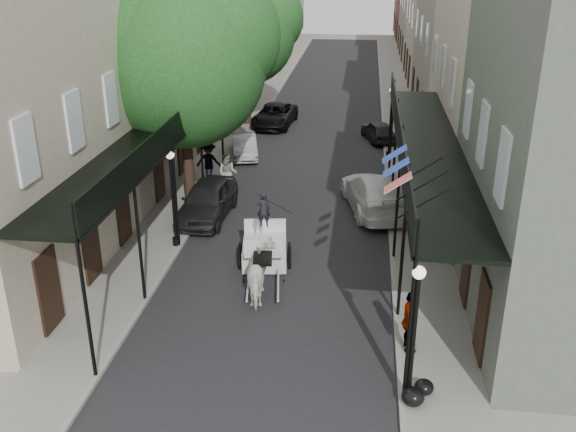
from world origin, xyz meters
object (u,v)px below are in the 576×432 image
(pedestrian_sidewalk_right, at_px, (410,322))
(car_right_far, at_px, (379,131))
(lamppost_right_near, at_px, (414,333))
(tree_far, at_px, (252,30))
(tree_near, at_px, (193,55))
(lamppost_left, at_px, (173,197))
(horse, at_px, (263,273))
(car_left_near, at_px, (207,200))
(pedestrian_walking, at_px, (228,173))
(pedestrian_sidewalk_left, at_px, (209,161))
(carriage, at_px, (265,229))
(car_left_mid, at_px, (244,146))
(car_right_near, at_px, (375,193))
(car_left_far, at_px, (275,115))
(lamppost_right_far, at_px, (391,121))

(pedestrian_sidewalk_right, bearing_deg, car_right_far, 1.10)
(lamppost_right_near, bearing_deg, tree_far, 107.68)
(tree_near, relative_size, tree_far, 1.12)
(tree_far, xyz_separation_m, car_right_far, (7.85, -2.77, -5.24))
(lamppost_left, bearing_deg, horse, -40.67)
(lamppost_left, bearing_deg, car_left_near, 80.54)
(pedestrian_walking, xyz_separation_m, pedestrian_sidewalk_left, (-1.12, 1.09, 0.17))
(carriage, relative_size, pedestrian_sidewalk_left, 1.55)
(car_right_far, bearing_deg, lamppost_right_near, 75.14)
(car_left_near, xyz_separation_m, car_right_far, (7.20, 12.41, -0.19))
(tree_near, xyz_separation_m, car_left_near, (0.60, -1.18, -5.71))
(pedestrian_sidewalk_left, bearing_deg, car_right_far, -133.76)
(tree_near, height_order, car_left_mid, tree_near)
(lamppost_left, xyz_separation_m, car_right_near, (7.41, 4.64, -1.26))
(tree_far, xyz_separation_m, car_left_far, (1.38, -0.18, -5.17))
(pedestrian_sidewalk_right, height_order, car_right_near, pedestrian_sidewalk_right)
(lamppost_right_near, height_order, car_left_mid, lamppost_right_near)
(horse, relative_size, car_left_far, 0.44)
(car_right_near, bearing_deg, pedestrian_walking, -24.45)
(car_left_mid, bearing_deg, pedestrian_walking, -101.13)
(lamppost_right_far, height_order, pedestrian_walking, lamppost_right_far)
(tree_near, relative_size, car_right_near, 1.77)
(lamppost_right_far, distance_m, car_right_near, 7.51)
(tree_far, relative_size, lamppost_right_near, 2.32)
(carriage, height_order, pedestrian_sidewalk_left, carriage)
(pedestrian_sidewalk_left, distance_m, car_right_near, 8.20)
(car_right_near, distance_m, car_right_far, 10.77)
(car_right_near, bearing_deg, tree_near, -9.03)
(tree_far, height_order, lamppost_right_far, tree_far)
(tree_far, height_order, car_right_far, tree_far)
(pedestrian_walking, distance_m, car_left_near, 3.06)
(car_right_near, bearing_deg, pedestrian_sidewalk_right, 82.29)
(tree_far, relative_size, lamppost_left, 2.32)
(lamppost_right_near, bearing_deg, lamppost_left, 135.71)
(pedestrian_walking, xyz_separation_m, car_left_mid, (-0.23, 5.40, -0.33))
(car_right_far, bearing_deg, lamppost_left, 47.36)
(carriage, distance_m, car_left_mid, 12.33)
(carriage, distance_m, car_right_far, 16.49)
(tree_far, distance_m, pedestrian_sidewalk_right, 25.92)
(pedestrian_sidewalk_right, relative_size, car_right_near, 0.33)
(carriage, bearing_deg, lamppost_right_near, -65.07)
(lamppost_left, xyz_separation_m, car_right_far, (7.70, 15.41, -1.46))
(carriage, bearing_deg, car_left_mid, 96.46)
(tree_far, bearing_deg, horse, -79.54)
(carriage, relative_size, car_right_far, 0.86)
(lamppost_right_near, height_order, pedestrian_sidewalk_left, lamppost_right_near)
(tree_near, height_order, horse, tree_near)
(pedestrian_walking, bearing_deg, lamppost_left, -94.03)
(car_left_far, bearing_deg, car_left_near, -87.79)
(lamppost_left, distance_m, horse, 5.16)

